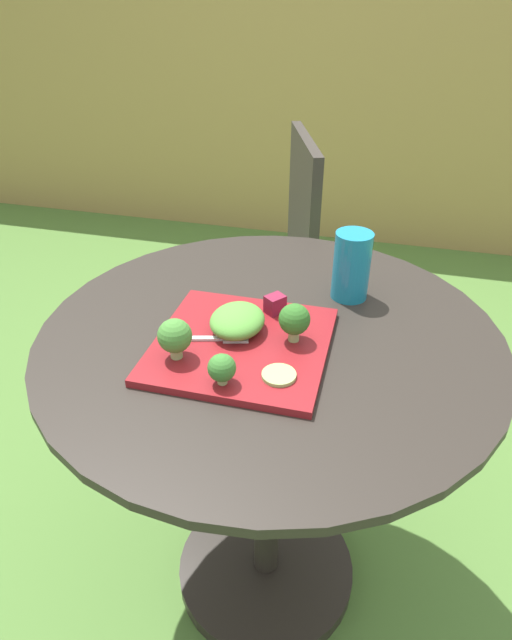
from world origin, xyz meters
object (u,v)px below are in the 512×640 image
salad_plate (242,345)px  fork (213,338)px  patio_chair (268,254)px  drinking_glass (351,269)px

salad_plate → fork: 0.05m
patio_chair → drinking_glass: (0.31, -0.61, 0.29)m
patio_chair → fork: 0.89m
salad_plate → patio_chair: bearing=100.2°
patio_chair → fork: bearing=-83.1°
drinking_glass → fork: size_ratio=0.90×
patio_chair → fork: patio_chair is taller
fork → drinking_glass: bearing=48.2°
patio_chair → salad_plate: 0.88m
salad_plate → fork: (-0.05, -0.01, 0.01)m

